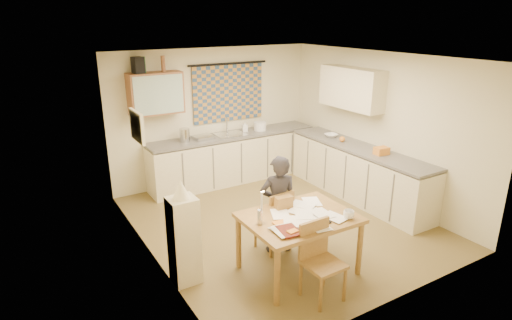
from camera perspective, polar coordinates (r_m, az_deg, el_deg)
floor at (r=6.72m, az=3.20°, el=-8.31°), size 4.00×4.50×0.02m
ceiling at (r=6.01m, az=3.65°, el=13.61°), size 4.00×4.50×0.02m
wall_back at (r=8.15m, az=-5.65°, el=5.94°), size 4.00×0.02×2.50m
wall_front at (r=4.69m, az=19.29°, el=-4.89°), size 4.00×0.02×2.50m
wall_left at (r=5.42m, az=-14.39°, el=-1.19°), size 0.02×4.50×2.50m
wall_right at (r=7.54m, az=16.15°, el=4.23°), size 0.02×4.50×2.50m
window_blind at (r=8.17m, az=-3.70°, el=8.88°), size 1.45×0.03×1.05m
curtain_rod at (r=8.08m, az=-3.72°, el=12.70°), size 1.60×0.04×0.04m
wall_cabinet at (r=7.46m, az=-13.24°, el=8.65°), size 0.90×0.34×0.70m
wall_cabinet_glass at (r=7.30m, az=-12.81°, el=8.47°), size 0.84×0.02×0.64m
upper_cabinet_right at (r=7.67m, az=12.61°, el=9.34°), size 0.34×1.30×0.70m
framed_print at (r=5.67m, az=-15.59°, el=4.34°), size 0.04×0.50×0.40m
print_canvas at (r=5.68m, az=-15.35°, el=4.38°), size 0.01×0.42×0.32m
counter_back at (r=8.21m, az=-2.98°, el=0.30°), size 3.30×0.62×0.92m
counter_right at (r=7.62m, az=13.45°, el=-1.67°), size 0.62×2.95×0.92m
stove at (r=6.94m, az=19.91°, el=-4.53°), size 0.56×0.56×0.87m
sink at (r=8.05m, az=-3.42°, el=3.12°), size 0.57×0.47×0.10m
tap at (r=8.17m, az=-3.90°, el=4.65°), size 0.04×0.04×0.28m
dish_rack at (r=7.80m, az=-7.07°, el=3.02°), size 0.37×0.32×0.06m
kettle at (r=7.65m, az=-9.49°, el=3.28°), size 0.20×0.20×0.24m
mixing_bowl at (r=8.33m, az=0.53°, el=4.54°), size 0.29×0.29×0.16m
soap_bottle at (r=8.22m, az=-1.49°, el=4.48°), size 0.14×0.14×0.20m
bowl at (r=7.99m, az=9.99°, el=3.25°), size 0.27×0.27×0.06m
orange_bag at (r=7.15m, az=16.39°, el=1.18°), size 0.24×0.18×0.12m
fruit_orange at (r=7.70m, az=11.42°, el=2.74°), size 0.10×0.10×0.10m
speaker at (r=7.32m, az=-15.47°, el=12.10°), size 0.18×0.22×0.26m
bottle_green at (r=7.35m, az=-14.78°, el=12.17°), size 0.07×0.07×0.26m
bottle_brown at (r=7.45m, az=-12.29°, el=12.44°), size 0.07×0.07×0.26m
dining_table at (r=5.39m, az=5.66°, el=-10.99°), size 1.33×1.02×0.75m
chair_far at (r=5.88m, az=2.35°, el=-9.40°), size 0.43×0.43×0.87m
chair_near at (r=5.01m, az=8.75°, el=-15.01°), size 0.41×0.41×0.90m
person at (r=5.67m, az=2.98°, el=-5.95°), size 0.69×0.62×1.35m
shelf_stand at (r=5.16m, az=-9.57°, el=-10.57°), size 0.32×0.30×1.08m
lampshade at (r=4.88m, az=-9.98°, el=-3.86°), size 0.20×0.20×0.22m
letter_rack at (r=5.36m, az=3.72°, el=-5.68°), size 0.23×0.12×0.16m
mug at (r=5.23m, az=12.28°, el=-7.11°), size 0.20×0.20×0.10m
magazine at (r=4.80m, az=3.16°, el=-9.67°), size 0.32×0.37×0.03m
book at (r=4.93m, az=2.79°, el=-8.90°), size 0.22×0.28×0.02m
orange_box at (r=4.80m, az=4.89°, el=-9.58°), size 0.13×0.09×0.04m
eyeglasses at (r=5.08m, az=9.26°, el=-8.26°), size 0.14×0.07×0.02m
candle_holder at (r=4.97m, az=0.51°, el=-7.61°), size 0.07×0.07×0.18m
candle at (r=4.90m, az=0.76°, el=-5.43°), size 0.03×0.03×0.22m
candle_flame at (r=4.82m, az=1.02°, el=-4.24°), size 0.02×0.02×0.02m
papers at (r=5.18m, az=6.55°, el=-7.55°), size 1.06×0.92×0.03m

